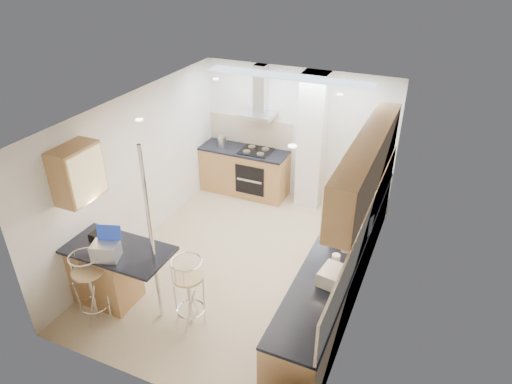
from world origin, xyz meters
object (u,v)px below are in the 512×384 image
at_px(microwave, 352,228).
at_px(bar_stool_end, 189,293).
at_px(laptop, 106,251).
at_px(bread_bin, 333,276).
at_px(bar_stool_near, 91,287).

bearing_deg(microwave, bar_stool_end, 143.03).
distance_m(laptop, bar_stool_end, 1.16).
xyz_separation_m(laptop, bar_stool_end, (1.00, 0.27, -0.54)).
relative_size(microwave, bread_bin, 1.58).
xyz_separation_m(bar_stool_near, bar_stool_end, (1.21, 0.43, -0.00)).
xyz_separation_m(microwave, bread_bin, (0.02, -0.99, -0.06)).
bearing_deg(bar_stool_near, bar_stool_end, 28.75).
xyz_separation_m(bar_stool_near, bread_bin, (2.91, 0.88, 0.49)).
relative_size(laptop, bar_stool_near, 0.31).
xyz_separation_m(bar_stool_end, bread_bin, (1.71, 0.45, 0.50)).
distance_m(microwave, bar_stool_near, 3.49).
distance_m(microwave, laptop, 3.18).
xyz_separation_m(microwave, laptop, (-2.68, -1.70, -0.02)).
height_order(laptop, bar_stool_end, laptop).
height_order(microwave, bar_stool_near, microwave).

